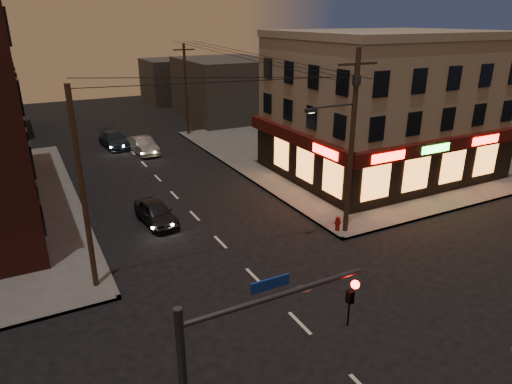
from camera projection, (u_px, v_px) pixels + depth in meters
ground at (300, 323)px, 18.37m from camera, size 120.00×120.00×0.00m
sidewalk_ne at (353, 151)px, 41.85m from camera, size 24.00×28.00×0.15m
pizza_building at (383, 105)px, 34.46m from camera, size 15.85×12.85×10.50m
bg_building_ne_a at (227, 89)px, 54.60m from camera, size 10.00×12.00×7.00m
bg_building_ne_b at (174, 81)px, 65.48m from camera, size 8.00×8.00×6.00m
utility_pole_main at (351, 134)px, 23.99m from camera, size 4.20×0.44×10.00m
utility_pole_far at (186, 90)px, 46.10m from camera, size 0.26×0.26×9.00m
utility_pole_west at (83, 193)px, 19.12m from camera, size 0.24×0.24×9.00m
traffic_signal at (230, 383)px, 9.83m from camera, size 4.49×0.32×6.47m
sedan_near at (156, 213)px, 27.03m from camera, size 2.01×4.16×1.37m
sedan_mid at (143, 146)px, 40.98m from camera, size 1.92×4.61×1.48m
sedan_far at (114, 140)px, 43.01m from camera, size 2.49×5.13×1.44m
fire_hydrant at (338, 223)px, 25.88m from camera, size 0.38×0.38×0.86m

